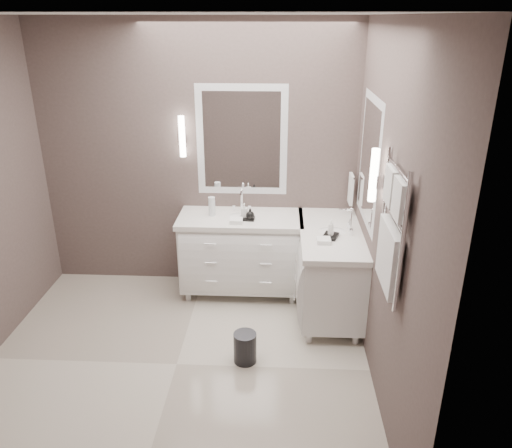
{
  "coord_description": "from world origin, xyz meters",
  "views": [
    {
      "loc": [
        0.83,
        -3.35,
        2.69
      ],
      "look_at": [
        0.63,
        0.7,
        0.99
      ],
      "focal_mm": 35.0,
      "sensor_mm": 36.0,
      "label": 1
    }
  ],
  "objects_px": {
    "towel_ladder": "(391,235)",
    "vanity_back": "(241,250)",
    "waste_bin": "(245,347)",
    "vanity_right": "(330,266)"
  },
  "relations": [
    {
      "from": "vanity_back",
      "to": "towel_ladder",
      "type": "xyz_separation_m",
      "value": [
        1.1,
        -1.63,
        0.91
      ]
    },
    {
      "from": "vanity_back",
      "to": "waste_bin",
      "type": "xyz_separation_m",
      "value": [
        0.12,
        -1.15,
        -0.35
      ]
    },
    {
      "from": "vanity_back",
      "to": "vanity_right",
      "type": "distance_m",
      "value": 0.93
    },
    {
      "from": "waste_bin",
      "to": "vanity_back",
      "type": "bearing_deg",
      "value": 95.87
    },
    {
      "from": "vanity_right",
      "to": "towel_ladder",
      "type": "relative_size",
      "value": 1.38
    },
    {
      "from": "vanity_right",
      "to": "waste_bin",
      "type": "distance_m",
      "value": 1.17
    },
    {
      "from": "towel_ladder",
      "to": "vanity_right",
      "type": "bearing_deg",
      "value": 99.84
    },
    {
      "from": "towel_ladder",
      "to": "waste_bin",
      "type": "bearing_deg",
      "value": 154.26
    },
    {
      "from": "towel_ladder",
      "to": "vanity_back",
      "type": "bearing_deg",
      "value": 124.1
    },
    {
      "from": "vanity_right",
      "to": "towel_ladder",
      "type": "height_order",
      "value": "towel_ladder"
    }
  ]
}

